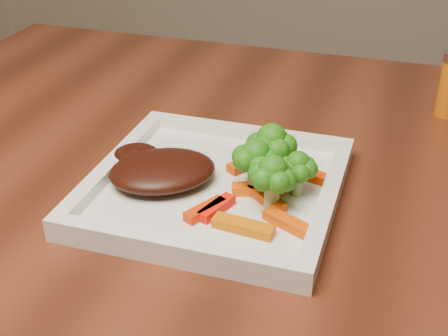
% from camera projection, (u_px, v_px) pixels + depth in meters
% --- Properties ---
extents(plate, '(0.27, 0.27, 0.01)m').
position_uv_depth(plate, '(216.00, 191.00, 0.70)').
color(plate, white).
rests_on(plate, dining_table).
extents(steak, '(0.15, 0.14, 0.03)m').
position_uv_depth(steak, '(162.00, 171.00, 0.70)').
color(steak, '#381008').
rests_on(steak, plate).
extents(broccoli_0, '(0.07, 0.07, 0.07)m').
position_uv_depth(broccoli_0, '(271.00, 152.00, 0.69)').
color(broccoli_0, '#116A12').
rests_on(broccoli_0, plate).
extents(broccoli_1, '(0.05, 0.05, 0.06)m').
position_uv_depth(broccoli_1, '(298.00, 168.00, 0.67)').
color(broccoli_1, '#386911').
rests_on(broccoli_1, plate).
extents(broccoli_2, '(0.07, 0.07, 0.06)m').
position_uv_depth(broccoli_2, '(272.00, 183.00, 0.64)').
color(broccoli_2, '#1A6510').
rests_on(broccoli_2, plate).
extents(broccoli_3, '(0.07, 0.07, 0.06)m').
position_uv_depth(broccoli_3, '(255.00, 166.00, 0.67)').
color(broccoli_3, '#1E6811').
rests_on(broccoli_3, plate).
extents(carrot_0, '(0.06, 0.02, 0.01)m').
position_uv_depth(carrot_0, '(243.00, 226.00, 0.62)').
color(carrot_0, '#CC6303').
rests_on(carrot_0, plate).
extents(carrot_1, '(0.06, 0.04, 0.01)m').
position_uv_depth(carrot_1, '(288.00, 223.00, 0.63)').
color(carrot_1, '#D94703').
rests_on(carrot_1, plate).
extents(carrot_2, '(0.03, 0.05, 0.01)m').
position_uv_depth(carrot_2, '(205.00, 210.00, 0.65)').
color(carrot_2, red).
rests_on(carrot_2, plate).
extents(carrot_3, '(0.06, 0.03, 0.01)m').
position_uv_depth(carrot_3, '(315.00, 177.00, 0.70)').
color(carrot_3, red).
rests_on(carrot_3, plate).
extents(carrot_4, '(0.05, 0.06, 0.01)m').
position_uv_depth(carrot_4, '(249.00, 163.00, 0.73)').
color(carrot_4, '#D94203').
rests_on(carrot_4, plate).
extents(carrot_5, '(0.05, 0.04, 0.01)m').
position_uv_depth(carrot_5, '(266.00, 198.00, 0.66)').
color(carrot_5, '#D64203').
rests_on(carrot_5, plate).
extents(carrot_6, '(0.06, 0.04, 0.01)m').
position_uv_depth(carrot_6, '(259.00, 188.00, 0.68)').
color(carrot_6, '#FC5904').
rests_on(carrot_6, plate).
extents(carrot_7, '(0.03, 0.05, 0.01)m').
position_uv_depth(carrot_7, '(216.00, 208.00, 0.65)').
color(carrot_7, '#F51504').
rests_on(carrot_7, plate).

